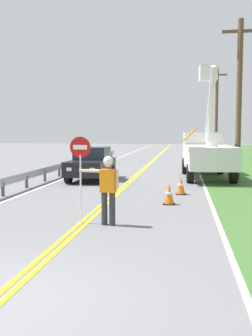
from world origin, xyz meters
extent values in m
cube|color=yellow|center=(-0.09, 20.00, 0.01)|extent=(0.11, 110.00, 0.01)
cube|color=yellow|center=(0.09, 20.00, 0.01)|extent=(0.11, 110.00, 0.01)
cube|color=silver|center=(3.60, 20.00, 0.01)|extent=(0.12, 110.00, 0.01)
cube|color=silver|center=(-3.60, 20.00, 0.01)|extent=(0.12, 110.00, 0.01)
cylinder|color=#2D2D33|center=(0.81, 4.86, 0.44)|extent=(0.16, 0.16, 0.88)
cylinder|color=#2D2D33|center=(0.59, 4.89, 0.44)|extent=(0.16, 0.16, 0.88)
cube|color=orange|center=(0.70, 4.88, 1.18)|extent=(0.43, 0.29, 0.60)
cylinder|color=beige|center=(0.20, 4.94, 1.43)|extent=(0.61, 0.17, 0.09)
cylinder|color=beige|center=(0.94, 4.84, 1.21)|extent=(0.09, 0.09, 0.48)
sphere|color=beige|center=(0.70, 4.88, 1.65)|extent=(0.22, 0.22, 0.22)
sphere|color=white|center=(0.70, 4.88, 1.70)|extent=(0.25, 0.25, 0.25)
cylinder|color=silver|center=(-0.07, 4.98, 0.92)|extent=(0.04, 0.04, 1.85)
cylinder|color=#B71414|center=(-0.07, 4.98, 2.05)|extent=(0.56, 0.03, 0.56)
cube|color=white|center=(-0.07, 4.96, 2.05)|extent=(0.38, 0.01, 0.12)
cube|color=silver|center=(3.94, 15.08, 1.21)|extent=(2.55, 4.72, 1.10)
cube|color=silver|center=(3.75, 18.53, 1.46)|extent=(2.31, 2.22, 2.00)
cube|color=#1E2833|center=(3.69, 19.56, 1.76)|extent=(1.98, 0.17, 0.90)
cylinder|color=silver|center=(3.99, 14.17, 1.88)|extent=(0.56, 0.56, 0.24)
cylinder|color=silver|center=(3.93, 15.27, 3.80)|extent=(0.37, 2.42, 3.70)
cube|color=white|center=(3.87, 16.37, 5.58)|extent=(0.95, 0.95, 0.80)
cube|color=orange|center=(2.86, 13.22, 2.31)|extent=(0.64, 0.83, 0.59)
cylinder|color=black|center=(2.73, 18.27, 0.46)|extent=(0.37, 0.94, 0.92)
cylinder|color=black|center=(4.79, 18.39, 0.46)|extent=(0.37, 0.94, 0.92)
cylinder|color=black|center=(2.97, 13.99, 0.46)|extent=(0.37, 0.94, 0.92)
cylinder|color=black|center=(5.03, 14.11, 0.46)|extent=(0.37, 0.94, 0.92)
cube|color=black|center=(-2.04, 14.30, 0.70)|extent=(1.85, 4.10, 0.72)
cube|color=#1E2833|center=(-2.04, 14.55, 1.38)|extent=(1.62, 1.72, 0.64)
cube|color=#EAEACC|center=(-1.48, 12.27, 0.75)|extent=(0.24, 0.06, 0.16)
cube|color=#EAEACC|center=(-2.59, 12.27, 0.75)|extent=(0.24, 0.06, 0.16)
cylinder|color=black|center=(-1.21, 13.03, 0.34)|extent=(0.28, 0.68, 0.68)
cylinder|color=black|center=(-2.85, 13.03, 0.34)|extent=(0.28, 0.68, 0.68)
cylinder|color=black|center=(-1.22, 15.57, 0.34)|extent=(0.28, 0.68, 0.68)
cylinder|color=black|center=(-2.86, 15.57, 0.34)|extent=(0.28, 0.68, 0.68)
cylinder|color=brown|center=(5.35, 15.31, 4.01)|extent=(0.28, 0.28, 8.03)
cube|color=brown|center=(5.35, 15.31, 7.43)|extent=(1.80, 0.14, 0.14)
cylinder|color=brown|center=(5.61, 32.37, 4.18)|extent=(0.28, 0.28, 8.36)
cube|color=brown|center=(5.61, 32.37, 7.76)|extent=(1.80, 0.14, 0.14)
cone|color=orange|center=(2.17, 8.12, 0.35)|extent=(0.36, 0.36, 0.70)
cylinder|color=white|center=(2.17, 8.12, 0.39)|extent=(0.25, 0.25, 0.08)
cube|color=black|center=(2.17, 8.12, 0.01)|extent=(0.40, 0.40, 0.03)
cone|color=orange|center=(2.56, 10.34, 0.35)|extent=(0.36, 0.36, 0.70)
cylinder|color=white|center=(2.56, 10.34, 0.39)|extent=(0.25, 0.25, 0.08)
cube|color=black|center=(2.56, 10.34, 0.01)|extent=(0.40, 0.40, 0.03)
cube|color=#9EA0A3|center=(-4.20, 16.88, 0.55)|extent=(0.06, 32.00, 0.32)
cube|color=#4C4C51|center=(-4.20, 8.88, 0.28)|extent=(0.10, 0.10, 0.55)
cube|color=#4C4C51|center=(-4.20, 11.16, 0.28)|extent=(0.10, 0.10, 0.55)
cube|color=#4C4C51|center=(-4.20, 13.45, 0.28)|extent=(0.10, 0.10, 0.55)
cube|color=#4C4C51|center=(-4.20, 15.73, 0.28)|extent=(0.10, 0.10, 0.55)
cube|color=#4C4C51|center=(-4.20, 18.02, 0.28)|extent=(0.10, 0.10, 0.55)
cube|color=#4C4C51|center=(-4.20, 20.30, 0.28)|extent=(0.10, 0.10, 0.55)
cube|color=#4C4C51|center=(-4.20, 22.59, 0.28)|extent=(0.10, 0.10, 0.55)
cube|color=#4C4C51|center=(-4.20, 24.88, 0.28)|extent=(0.10, 0.10, 0.55)
cube|color=#4C4C51|center=(-4.20, 27.16, 0.28)|extent=(0.10, 0.10, 0.55)
cube|color=#4C4C51|center=(-4.20, 29.45, 0.28)|extent=(0.10, 0.10, 0.55)
cube|color=#4C4C51|center=(-4.20, 31.73, 0.28)|extent=(0.10, 0.10, 0.55)
camera|label=1|loc=(2.65, -5.07, 2.43)|focal=41.69mm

